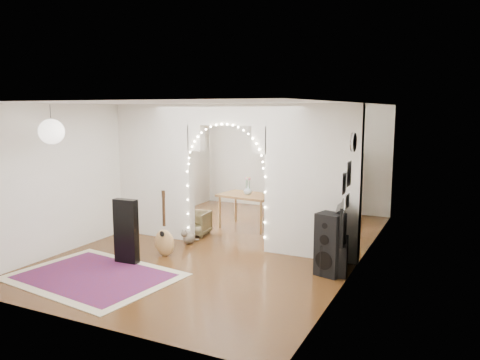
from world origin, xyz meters
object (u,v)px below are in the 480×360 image
at_px(acoustic_guitar, 164,232).
at_px(dining_table, 248,198).
at_px(dining_chair_right, 285,207).
at_px(floor_speaker, 330,245).
at_px(dining_chair_left, 195,223).
at_px(media_console, 335,253).
at_px(bookcase, 322,184).

distance_m(acoustic_guitar, dining_table, 2.52).
bearing_deg(dining_chair_right, acoustic_guitar, -98.50).
relative_size(floor_speaker, dining_table, 0.78).
xyz_separation_m(dining_table, dining_chair_left, (-0.74, -1.00, -0.43)).
height_order(dining_table, dining_chair_right, dining_table).
distance_m(acoustic_guitar, floor_speaker, 2.92).
xyz_separation_m(floor_speaker, dining_chair_left, (-3.14, 1.14, -0.24)).
distance_m(dining_chair_left, dining_chair_right, 2.69).
bearing_deg(dining_chair_left, dining_chair_right, 59.22).
height_order(media_console, dining_chair_left, dining_chair_left).
xyz_separation_m(bookcase, dining_chair_left, (-1.92, -2.70, -0.56)).
relative_size(acoustic_guitar, dining_chair_left, 1.81).
relative_size(acoustic_guitar, dining_table, 0.78).
bearing_deg(floor_speaker, dining_table, 153.24).
bearing_deg(dining_chair_right, dining_table, -99.53).
bearing_deg(dining_table, bookcase, 61.79).
xyz_separation_m(acoustic_guitar, floor_speaker, (2.90, 0.32, 0.06)).
xyz_separation_m(media_console, dining_chair_left, (-3.14, 0.77, 0.00)).
distance_m(media_console, dining_chair_left, 3.23).
xyz_separation_m(bookcase, dining_chair_right, (-0.84, -0.24, -0.60)).
bearing_deg(media_console, dining_chair_right, 111.95).
bearing_deg(acoustic_guitar, media_console, 27.41).
xyz_separation_m(dining_table, dining_chair_right, (0.35, 1.47, -0.47)).
height_order(dining_table, dining_chair_left, dining_table).
bearing_deg(acoustic_guitar, dining_table, 92.57).
height_order(bookcase, dining_table, bookcase).
bearing_deg(dining_table, dining_chair_right, 83.39).
relative_size(media_console, dining_table, 0.78).
bearing_deg(bookcase, dining_table, -141.67).
bearing_deg(bookcase, floor_speaker, -89.29).
relative_size(media_console, dining_chair_left, 1.80).
distance_m(acoustic_guitar, media_console, 2.99).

